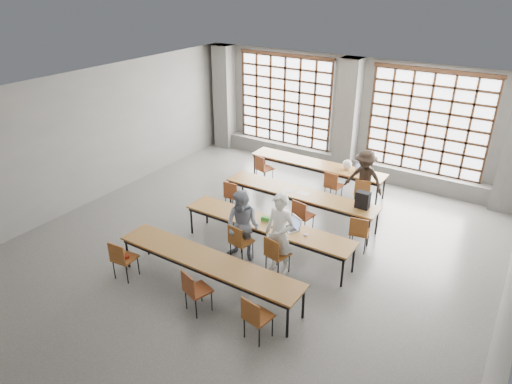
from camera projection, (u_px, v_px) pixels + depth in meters
floor at (252, 249)px, 10.34m from camera, size 11.00×11.00×0.00m
ceiling at (251, 96)px, 8.81m from camera, size 11.00×11.00×0.00m
wall_back at (351, 116)px, 13.74m from camera, size 10.00×0.00×10.00m
wall_left at (92, 137)px, 11.99m from camera, size 0.00×11.00×11.00m
column_left at (225, 98)px, 15.71m from camera, size 0.60×0.55×3.50m
column_mid at (347, 118)px, 13.53m from camera, size 0.60×0.55×3.50m
window_left at (285, 101)px, 14.71m from camera, size 3.32×0.12×3.00m
window_right at (427, 124)px, 12.53m from camera, size 3.32×0.12×3.00m
sill_ledge at (344, 164)px, 14.25m from camera, size 9.80×0.35×0.50m
desk_row_a at (316, 166)px, 13.05m from camera, size 4.00×0.70×0.73m
desk_row_b at (300, 195)px, 11.35m from camera, size 4.00×0.70×0.73m
desk_row_c at (267, 226)px, 9.97m from camera, size 4.00×0.70×0.73m
desk_row_d at (208, 262)px, 8.72m from camera, size 4.00×0.70×0.73m
chair_back_left at (263, 166)px, 13.32m from camera, size 0.53×0.53×0.88m
chair_back_mid at (333, 184)px, 12.24m from camera, size 0.45×0.46×0.88m
chair_back_right at (362, 191)px, 11.84m from camera, size 0.53×0.53×0.88m
chair_mid_left at (233, 193)px, 11.71m from camera, size 0.44×0.45×0.88m
chair_mid_centre at (302, 213)px, 10.75m from camera, size 0.48×0.48×0.88m
chair_mid_right at (359, 230)px, 10.06m from camera, size 0.49×0.49×0.88m
chair_front_left at (239, 239)px, 9.71m from camera, size 0.48×0.48×0.88m
chair_front_right at (275, 252)px, 9.27m from camera, size 0.50×0.50×0.88m
chair_near_left at (122, 257)px, 9.12m from camera, size 0.46×0.46×0.88m
chair_near_mid at (194, 288)px, 8.22m from camera, size 0.53×0.53×0.88m
chair_near_right at (255, 315)px, 7.58m from camera, size 0.48×0.49×0.88m
student_male at (280, 234)px, 9.20m from camera, size 0.68×0.46×1.79m
student_female at (243, 226)px, 9.68m from camera, size 0.82×0.66×1.61m
student_back at (364, 179)px, 11.83m from camera, size 1.09×0.69×1.61m
laptop_front at (293, 226)px, 9.72m from camera, size 0.46×0.44×0.26m
laptop_back at (362, 170)px, 12.43m from camera, size 0.46×0.43×0.26m
mouse at (306, 235)px, 9.46m from camera, size 0.11×0.09×0.04m
green_box at (267, 219)px, 10.01m from camera, size 0.26×0.14×0.09m
phone at (272, 227)px, 9.78m from camera, size 0.14×0.11×0.01m
paper_sheet_b at (288, 190)px, 11.43m from camera, size 0.31×0.23×0.00m
paper_sheet_c at (303, 193)px, 11.28m from camera, size 0.32×0.24×0.00m
backpack at (363, 200)px, 10.50m from camera, size 0.32×0.21×0.40m
plastic_bag at (347, 165)px, 12.56m from camera, size 0.32×0.30×0.29m
red_pouch at (125, 256)px, 9.20m from camera, size 0.20×0.09×0.06m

